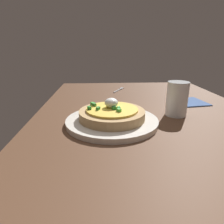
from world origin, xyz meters
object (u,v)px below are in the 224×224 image
at_px(cup_far, 177,100).
at_px(napkin, 188,102).
at_px(pizza, 112,113).
at_px(fork, 119,90).
at_px(plate, 112,121).

height_order(cup_far, napkin, cup_far).
height_order(pizza, fork, pizza).
height_order(plate, cup_far, cup_far).
xyz_separation_m(pizza, napkin, (-0.20, 0.31, -0.03)).
distance_m(cup_far, fork, 0.40).
bearing_deg(pizza, cup_far, 106.46).
height_order(fork, napkin, fork).
bearing_deg(fork, napkin, -106.95).
xyz_separation_m(cup_far, fork, (-0.37, -0.15, -0.05)).
bearing_deg(napkin, pizza, -56.90).
relative_size(pizza, cup_far, 1.73).
relative_size(plate, cup_far, 2.44).
bearing_deg(pizza, fork, 172.15).
distance_m(pizza, cup_far, 0.22).
bearing_deg(pizza, napkin, 123.10).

